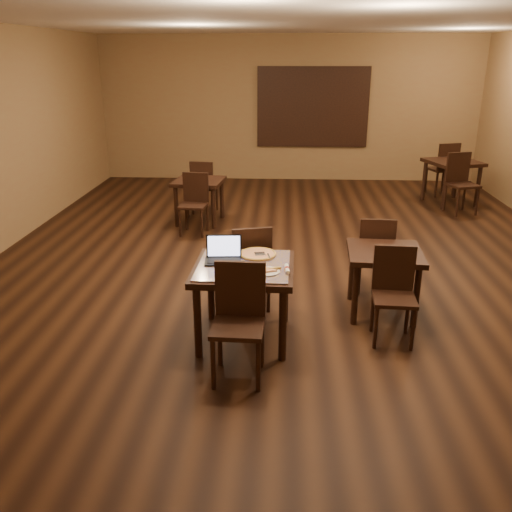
# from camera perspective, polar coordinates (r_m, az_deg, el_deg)

# --- Properties ---
(ground) EXTENTS (10.00, 10.00, 0.00)m
(ground) POSITION_cam_1_polar(r_m,az_deg,el_deg) (7.35, 3.48, -0.23)
(ground) COLOR black
(ground) RESTS_ON ground
(wall_back) EXTENTS (8.00, 0.02, 3.00)m
(wall_back) POSITION_cam_1_polar(r_m,az_deg,el_deg) (11.92, 3.50, 15.16)
(wall_back) COLOR olive
(wall_back) RESTS_ON ground
(wall_front) EXTENTS (8.00, 0.02, 3.00)m
(wall_front) POSITION_cam_1_polar(r_m,az_deg,el_deg) (2.17, 5.10, -9.72)
(wall_front) COLOR olive
(wall_front) RESTS_ON ground
(ceiling) EXTENTS (8.00, 10.00, 0.02)m
(ceiling) POSITION_cam_1_polar(r_m,az_deg,el_deg) (6.89, 4.06, 23.82)
(ceiling) COLOR silver
(ceiling) RESTS_ON wall_back
(mural) EXTENTS (2.34, 0.05, 1.64)m
(mural) POSITION_cam_1_polar(r_m,az_deg,el_deg) (11.90, 6.00, 15.32)
(mural) COLOR #27588F
(mural) RESTS_ON wall_back
(tiled_table) EXTENTS (0.94, 0.94, 0.76)m
(tiled_table) POSITION_cam_1_polar(r_m,az_deg,el_deg) (5.05, -1.29, -1.99)
(tiled_table) COLOR black
(tiled_table) RESTS_ON ground
(chair_main_near) EXTENTS (0.44, 0.44, 0.99)m
(chair_main_near) POSITION_cam_1_polar(r_m,az_deg,el_deg) (4.54, -1.80, -6.14)
(chair_main_near) COLOR black
(chair_main_near) RESTS_ON ground
(chair_main_far) EXTENTS (0.50, 0.50, 0.95)m
(chair_main_far) POSITION_cam_1_polar(r_m,az_deg,el_deg) (5.67, -0.61, -0.76)
(chair_main_far) COLOR black
(chair_main_far) RESTS_ON ground
(laptop) EXTENTS (0.35, 0.28, 0.23)m
(laptop) POSITION_cam_1_polar(r_m,az_deg,el_deg) (5.11, -3.46, 0.19)
(laptop) COLOR black
(laptop) RESTS_ON tiled_table
(plate) EXTENTS (0.23, 0.23, 0.01)m
(plate) POSITION_cam_1_polar(r_m,az_deg,el_deg) (4.83, 1.15, -1.64)
(plate) COLOR white
(plate) RESTS_ON tiled_table
(pizza_slice) EXTENTS (0.24, 0.24, 0.02)m
(pizza_slice) POSITION_cam_1_polar(r_m,az_deg,el_deg) (4.83, 1.15, -1.47)
(pizza_slice) COLOR beige
(pizza_slice) RESTS_ON plate
(pizza_pan) EXTENTS (0.35, 0.35, 0.01)m
(pizza_pan) POSITION_cam_1_polar(r_m,az_deg,el_deg) (5.23, 0.21, 0.07)
(pizza_pan) COLOR silver
(pizza_pan) RESTS_ON tiled_table
(pizza_whole) EXTENTS (0.35, 0.35, 0.02)m
(pizza_whole) POSITION_cam_1_polar(r_m,az_deg,el_deg) (5.23, 0.21, 0.22)
(pizza_whole) COLOR beige
(pizza_whole) RESTS_ON pizza_pan
(spatula) EXTENTS (0.14, 0.25, 0.01)m
(spatula) POSITION_cam_1_polar(r_m,az_deg,el_deg) (5.20, 0.42, 0.23)
(spatula) COLOR silver
(spatula) RESTS_ON pizza_whole
(napkin_roll) EXTENTS (0.05, 0.18, 0.04)m
(napkin_roll) POSITION_cam_1_polar(r_m,az_deg,el_deg) (4.87, 3.29, -1.37)
(napkin_roll) COLOR white
(napkin_roll) RESTS_ON tiled_table
(other_table_a) EXTENTS (1.06, 1.06, 0.79)m
(other_table_a) POSITION_cam_1_polar(r_m,az_deg,el_deg) (10.58, 19.97, 8.71)
(other_table_a) COLOR black
(other_table_a) RESTS_ON ground
(other_table_a_chair_near) EXTENTS (0.56, 0.56, 1.02)m
(other_table_a_chair_near) POSITION_cam_1_polar(r_m,az_deg,el_deg) (10.03, 20.71, 7.56)
(other_table_a_chair_near) COLOR black
(other_table_a_chair_near) RESTS_ON ground
(other_table_a_chair_far) EXTENTS (0.56, 0.56, 1.02)m
(other_table_a_chair_far) POSITION_cam_1_polar(r_m,az_deg,el_deg) (11.17, 19.21, 8.94)
(other_table_a_chair_far) COLOR black
(other_table_a_chair_far) RESTS_ON ground
(other_table_b) EXTENTS (0.83, 0.83, 0.71)m
(other_table_b) POSITION_cam_1_polar(r_m,az_deg,el_deg) (8.83, -6.02, 7.23)
(other_table_b) COLOR black
(other_table_b) RESTS_ON ground
(other_table_b_chair_near) EXTENTS (0.44, 0.44, 0.92)m
(other_table_b_chair_near) POSITION_cam_1_polar(r_m,az_deg,el_deg) (8.33, -6.49, 5.91)
(other_table_b_chair_near) COLOR black
(other_table_b_chair_near) RESTS_ON ground
(other_table_b_chair_far) EXTENTS (0.44, 0.44, 0.92)m
(other_table_b_chair_far) POSITION_cam_1_polar(r_m,az_deg,el_deg) (9.36, -5.57, 7.55)
(other_table_b_chair_far) COLOR black
(other_table_b_chair_far) RESTS_ON ground
(other_table_c) EXTENTS (0.79, 0.79, 0.70)m
(other_table_c) POSITION_cam_1_polar(r_m,az_deg,el_deg) (5.75, 13.35, -0.55)
(other_table_c) COLOR black
(other_table_c) RESTS_ON ground
(other_table_c_chair_near) EXTENTS (0.41, 0.41, 0.91)m
(other_table_c_chair_near) POSITION_cam_1_polar(r_m,az_deg,el_deg) (5.30, 14.29, -3.31)
(other_table_c_chair_near) COLOR black
(other_table_c_chair_near) RESTS_ON ground
(other_table_c_chair_far) EXTENTS (0.41, 0.41, 0.91)m
(other_table_c_chair_far) POSITION_cam_1_polar(r_m,az_deg,el_deg) (6.26, 12.45, 0.57)
(other_table_c_chair_far) COLOR black
(other_table_c_chair_far) RESTS_ON ground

